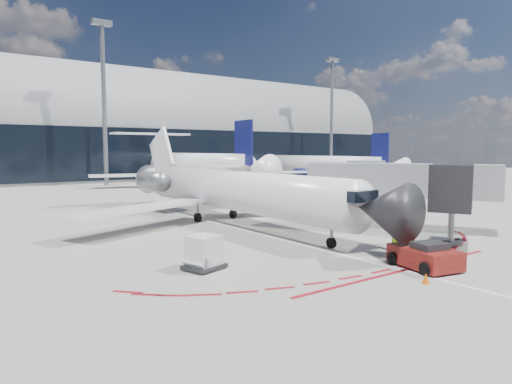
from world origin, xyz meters
TOP-DOWN VIEW (x-y plane):
  - ground at (0.00, 0.00)m, footprint 260.00×260.00m
  - apron_centerline at (0.00, 2.00)m, footprint 0.25×40.00m
  - apron_stop_bar at (0.00, -11.50)m, footprint 14.00×0.25m
  - terminal_building at (0.00, 64.97)m, footprint 150.00×24.15m
  - jet_bridge at (9.79, -3.01)m, footprint 10.03×15.20m
  - light_mast_centre at (5.00, 48.00)m, footprint 0.70×0.70m
  - light_mast_east at (55.00, 48.00)m, footprint 0.70×0.70m
  - regional_jet at (0.78, 5.63)m, footprint 25.82×31.84m
  - pushback_tug at (1.21, -11.83)m, footprint 2.76×5.21m
  - ramp_worker at (2.77, -8.86)m, footprint 0.82×0.79m
  - uld_container at (-7.60, -5.79)m, footprint 2.10×1.93m
  - safety_cone_left at (-5.43, -3.35)m, footprint 0.34×0.34m
  - safety_cone_right at (-1.03, -13.39)m, footprint 0.32×0.32m
  - bg_airliner_1 at (16.65, 42.22)m, footprint 37.26×39.45m
  - bg_airliner_2 at (43.43, 39.04)m, footprint 32.63×34.55m

SIDE VIEW (x-z plane):
  - ground at x=0.00m, z-range 0.00..0.00m
  - apron_centerline at x=0.00m, z-range 0.00..0.01m
  - apron_stop_bar at x=0.00m, z-range 0.00..0.01m
  - safety_cone_right at x=-1.03m, z-range 0.00..0.45m
  - safety_cone_left at x=-5.43m, z-range 0.00..0.47m
  - pushback_tug at x=1.21m, z-range -0.08..1.25m
  - uld_container at x=-7.60m, z-range -0.01..1.63m
  - ramp_worker at x=2.77m, z-range 0.00..1.90m
  - regional_jet at x=0.78m, z-range -1.32..6.65m
  - jet_bridge at x=9.79m, z-range 0.56..5.46m
  - bg_airliner_2 at x=43.43m, z-range 0.00..10.56m
  - bg_airliner_1 at x=16.65m, z-range 0.00..12.05m
  - terminal_building at x=0.00m, z-range -3.48..20.52m
  - light_mast_centre at x=5.00m, z-range 0.00..25.00m
  - light_mast_east at x=55.00m, z-range 0.00..25.00m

